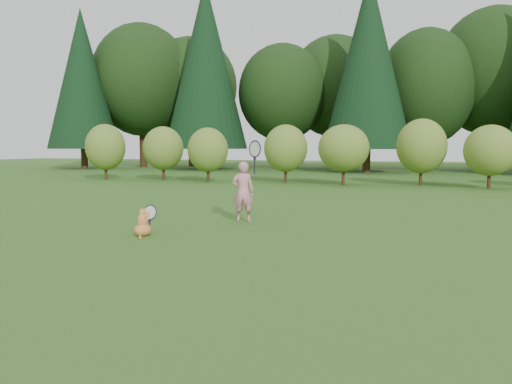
% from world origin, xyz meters
% --- Properties ---
extents(ground, '(100.00, 100.00, 0.00)m').
position_xyz_m(ground, '(0.00, 0.00, 0.00)').
color(ground, '#305518').
rests_on(ground, ground).
extents(shrub_row, '(28.00, 3.00, 2.80)m').
position_xyz_m(shrub_row, '(0.00, 13.00, 1.40)').
color(shrub_row, '#556F22').
rests_on(shrub_row, ground).
extents(woodland_backdrop, '(48.00, 10.00, 15.00)m').
position_xyz_m(woodland_backdrop, '(0.00, 23.00, 7.50)').
color(woodland_backdrop, black).
rests_on(woodland_backdrop, ground).
extents(child, '(0.76, 0.45, 1.97)m').
position_xyz_m(child, '(-0.24, 1.23, 0.69)').
color(child, pink).
rests_on(child, ground).
extents(cat, '(0.40, 0.71, 0.70)m').
position_xyz_m(cat, '(-1.38, -1.00, 0.27)').
color(cat, '#BE5F24').
rests_on(cat, ground).
extents(tennis_ball, '(0.06, 0.06, 0.06)m').
position_xyz_m(tennis_ball, '(-0.21, 1.42, 1.22)').
color(tennis_ball, '#B7C317').
rests_on(tennis_ball, ground).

